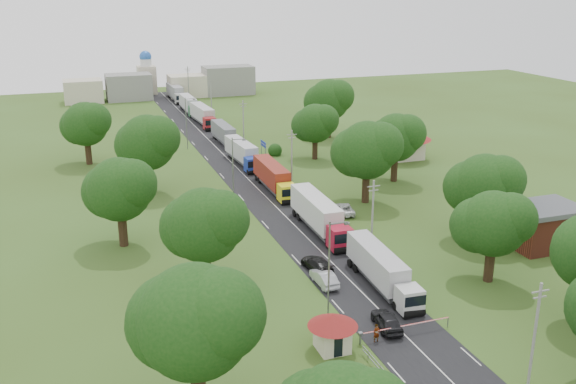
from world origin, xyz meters
name	(u,v)px	position (x,y,z in m)	size (l,w,h in m)	color
ground	(307,238)	(0.00, 0.00, 0.00)	(260.00, 260.00, 0.00)	#374D19
road	(260,191)	(0.00, 20.00, 0.00)	(8.00, 200.00, 0.04)	black
boom_barrier	(392,329)	(-1.36, -25.00, 0.89)	(9.22, 0.35, 1.18)	slate
guard_booth	(333,328)	(-7.20, -25.00, 2.16)	(4.40, 4.40, 3.45)	beige
info_sign	(263,147)	(5.20, 35.00, 3.00)	(0.12, 3.10, 4.10)	slate
pole_0	(535,333)	(5.50, -35.00, 4.68)	(1.60, 0.24, 9.00)	gray
pole_1	(372,216)	(5.50, -7.00, 4.68)	(1.60, 0.24, 9.00)	gray
pole_2	(292,157)	(5.50, 21.00, 4.68)	(1.60, 0.24, 9.00)	gray
pole_3	(243,122)	(5.50, 49.00, 4.68)	(1.60, 0.24, 9.00)	gray
pole_4	(211,99)	(5.50, 77.00, 4.68)	(1.60, 0.24, 9.00)	gray
pole_5	(188,82)	(5.50, 105.00, 4.68)	(1.60, 0.24, 9.00)	gray
lamp_0	(331,266)	(-5.35, -20.00, 5.55)	(2.03, 0.22, 10.00)	slate
lamp_1	(234,168)	(-5.35, 15.00, 5.55)	(2.03, 0.22, 10.00)	slate
lamp_2	(187,121)	(-5.35, 50.00, 5.55)	(2.03, 0.22, 10.00)	slate
tree_2	(493,223)	(13.99, -17.86, 6.60)	(8.00, 8.00, 10.10)	#382616
tree_3	(484,185)	(19.99, -7.84, 7.22)	(8.80, 8.80, 11.07)	#382616
tree_4	(367,150)	(12.99, 10.17, 7.85)	(9.60, 9.60, 12.05)	#382616
tree_5	(395,137)	(21.99, 18.16, 7.22)	(8.80, 8.80, 11.07)	#382616
tree_6	(315,123)	(14.99, 35.14, 6.60)	(8.00, 8.00, 10.10)	#382616
tree_7	(329,100)	(23.99, 50.17, 7.85)	(9.60, 9.60, 12.05)	#382616
tree_9	(194,320)	(-20.01, -29.83, 7.85)	(9.60, 9.60, 12.05)	#382616
tree_10	(204,225)	(-15.01, -9.84, 7.22)	(8.80, 8.80, 11.07)	#382616
tree_11	(119,189)	(-22.01, 5.16, 7.22)	(8.80, 8.80, 11.07)	#382616
tree_12	(147,142)	(-16.01, 25.17, 7.85)	(9.60, 9.60, 12.05)	#382616
tree_13	(85,124)	(-24.01, 45.16, 7.22)	(8.80, 8.80, 11.07)	#382616
house_brick	(543,226)	(26.00, -12.00, 2.65)	(8.60, 6.60, 5.20)	maroon
house_cream	(402,139)	(30.00, 30.00, 3.64)	(10.08, 10.08, 5.80)	beige
distant_town	(168,85)	(0.68, 110.00, 3.49)	(52.00, 8.00, 8.00)	gray
church	(147,75)	(-4.00, 118.00, 5.39)	(5.00, 5.00, 12.30)	beige
truck_0	(381,269)	(2.40, -15.41, 2.06)	(3.02, 14.06, 3.88)	silver
truck_1	(319,214)	(2.24, 1.54, 2.29)	(2.92, 15.58, 4.31)	#AE132D
truck_2	(273,177)	(2.08, 19.80, 2.15)	(2.65, 14.60, 4.04)	yellow
truck_3	(243,153)	(1.66, 35.99, 2.08)	(3.16, 14.19, 3.92)	#1A349E
truck_4	(224,134)	(2.29, 51.74, 2.01)	(2.52, 13.65, 3.78)	silver
truck_5	(203,115)	(2.19, 71.04, 2.18)	(3.29, 14.87, 4.11)	maroon
truck_6	(189,104)	(1.83, 85.97, 2.07)	(2.45, 14.05, 3.90)	#256438
truck_7	(176,93)	(1.79, 104.53, 2.17)	(2.84, 14.77, 4.09)	#B4B4B4
car_lane_front	(387,321)	(-1.00, -23.33, 0.80)	(1.89, 4.69, 1.60)	black
car_lane_mid	(324,278)	(-3.00, -13.00, 0.77)	(1.63, 4.68, 1.54)	#ADAFB6
car_lane_rear	(317,264)	(-2.37, -9.47, 0.76)	(2.13, 5.23, 1.52)	black
car_verge_near	(344,209)	(8.00, 6.47, 0.70)	(2.32, 5.04, 1.40)	silver
car_verge_far	(273,164)	(5.84, 31.65, 0.68)	(1.61, 4.01, 1.37)	#53555B
pedestrian_near	(377,333)	(-2.98, -25.14, 0.86)	(0.62, 0.41, 1.71)	gray
pedestrian_booth	(326,324)	(-6.50, -22.00, 0.80)	(0.77, 0.60, 1.59)	gray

